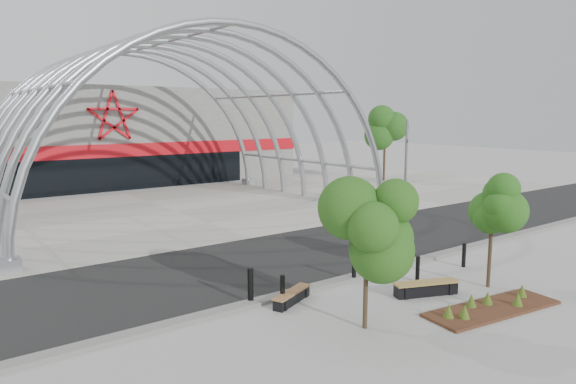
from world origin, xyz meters
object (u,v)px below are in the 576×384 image
(street_tree_0, at_px, (367,225))
(bench_0, at_px, (292,297))
(street_tree_1, at_px, (492,210))
(signal_pole, at_px, (406,163))
(bollard_2, at_px, (354,267))
(bench_1, at_px, (426,289))

(street_tree_0, relative_size, bench_0, 2.25)
(street_tree_1, bearing_deg, signal_pole, 51.73)
(signal_pole, distance_m, bollard_2, 14.84)
(bench_0, bearing_deg, street_tree_1, -24.04)
(street_tree_0, bearing_deg, bollard_2, 50.23)
(bench_1, bearing_deg, street_tree_1, -17.49)
(street_tree_1, bearing_deg, bench_1, 162.51)
(street_tree_0, xyz_separation_m, street_tree_1, (5.81, -0.08, -0.25))
(bench_0, relative_size, bench_1, 0.82)
(bench_0, relative_size, bollard_2, 1.87)
(street_tree_1, distance_m, bollard_2, 5.03)
(street_tree_0, height_order, bench_0, street_tree_0)
(street_tree_0, distance_m, street_tree_1, 5.81)
(signal_pole, relative_size, street_tree_0, 1.36)
(street_tree_0, height_order, bench_1, street_tree_0)
(street_tree_1, bearing_deg, street_tree_0, 179.20)
(bench_0, xyz_separation_m, bench_1, (3.91, -2.05, 0.04))
(street_tree_0, bearing_deg, signal_pole, 37.38)
(street_tree_0, relative_size, street_tree_1, 1.09)
(signal_pole, relative_size, bench_1, 2.52)
(bench_0, bearing_deg, bench_1, -27.71)
(bench_0, height_order, bench_1, bench_1)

